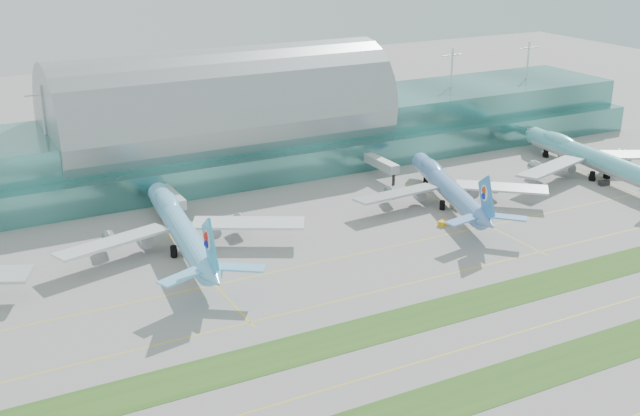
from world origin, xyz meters
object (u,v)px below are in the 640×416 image
terminal (223,131)px  airliner_c (448,186)px  airliner_b (180,227)px  airliner_d (592,157)px

terminal → airliner_c: terminal is taller
airliner_b → airliner_d: bearing=4.7°
terminal → airliner_c: size_ratio=4.85×
airliner_c → airliner_d: 62.44m
terminal → airliner_d: (110.85, -67.35, -7.36)m
terminal → airliner_d: 129.92m
airliner_b → airliner_d: (148.26, -4.11, 0.26)m
terminal → airliner_b: bearing=-120.6°
airliner_b → airliner_d: airliner_d is taller
airliner_c → airliner_d: size_ratio=0.87×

